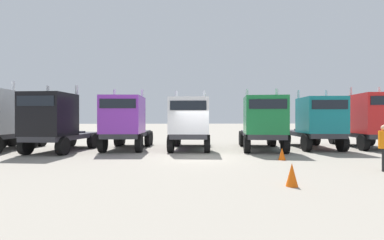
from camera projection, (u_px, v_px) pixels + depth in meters
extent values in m
plane|color=gray|center=(199.00, 157.00, 14.08)|extent=(200.00, 200.00, 0.00)
cube|color=#333338|center=(3.00, 136.00, 17.14)|extent=(2.66, 5.92, 0.30)
cylinder|color=silver|center=(13.00, 107.00, 16.72)|extent=(0.19, 0.19, 3.32)
cylinder|color=#333338|center=(16.00, 131.00, 18.40)|extent=(1.19, 1.19, 0.12)
cylinder|color=black|center=(32.00, 141.00, 18.40)|extent=(0.43, 1.08, 1.06)
cylinder|color=black|center=(1.00, 140.00, 18.43)|extent=(0.43, 1.08, 1.06)
cylinder|color=black|center=(41.00, 139.00, 19.50)|extent=(0.43, 1.08, 1.06)
cylinder|color=black|center=(12.00, 139.00, 19.53)|extent=(0.43, 1.08, 1.06)
cube|color=#333338|center=(67.00, 136.00, 17.06)|extent=(3.09, 6.15, 0.30)
cube|color=black|center=(49.00, 114.00, 15.27)|extent=(2.73, 2.65, 2.47)
cube|color=black|center=(35.00, 101.00, 14.10)|extent=(2.08, 0.37, 0.55)
cylinder|color=silver|center=(77.00, 110.00, 16.48)|extent=(0.21, 0.21, 3.07)
cylinder|color=silver|center=(48.00, 110.00, 16.65)|extent=(0.21, 0.21, 3.07)
cylinder|color=#333338|center=(77.00, 132.00, 18.35)|extent=(1.26, 1.26, 0.12)
cylinder|color=black|center=(63.00, 146.00, 14.73)|extent=(0.50, 1.06, 1.02)
cylinder|color=black|center=(26.00, 146.00, 14.92)|extent=(0.50, 1.06, 1.02)
cylinder|color=black|center=(93.00, 141.00, 18.30)|extent=(0.50, 1.06, 1.02)
cylinder|color=black|center=(62.00, 141.00, 18.49)|extent=(0.50, 1.06, 1.02)
cylinder|color=black|center=(100.00, 140.00, 19.39)|extent=(0.50, 1.06, 1.02)
cylinder|color=black|center=(71.00, 139.00, 19.59)|extent=(0.50, 1.06, 1.02)
cube|color=#333338|center=(129.00, 134.00, 18.21)|extent=(2.50, 5.91, 0.30)
cube|color=purple|center=(123.00, 115.00, 16.57)|extent=(2.53, 2.67, 2.31)
cube|color=black|center=(118.00, 104.00, 15.28)|extent=(2.10, 0.15, 0.55)
cylinder|color=silver|center=(142.00, 111.00, 18.01)|extent=(0.19, 0.19, 2.91)
cylinder|color=silver|center=(114.00, 111.00, 17.98)|extent=(0.19, 0.19, 2.91)
cylinder|color=#333338|center=(133.00, 130.00, 19.48)|extent=(1.16, 1.16, 0.12)
cylinder|color=black|center=(139.00, 143.00, 16.02)|extent=(0.41, 1.11, 1.09)
cylinder|color=black|center=(103.00, 143.00, 15.99)|extent=(0.41, 1.11, 1.09)
cylinder|color=black|center=(148.00, 139.00, 19.52)|extent=(0.41, 1.11, 1.09)
cylinder|color=black|center=(118.00, 139.00, 19.49)|extent=(0.41, 1.11, 1.09)
cylinder|color=black|center=(150.00, 138.00, 20.62)|extent=(0.41, 1.11, 1.09)
cylinder|color=black|center=(122.00, 138.00, 20.59)|extent=(0.41, 1.11, 1.09)
cube|color=#333338|center=(191.00, 134.00, 18.21)|extent=(2.85, 6.26, 0.30)
cube|color=white|center=(189.00, 116.00, 16.45)|extent=(2.66, 2.79, 2.20)
cube|color=black|center=(188.00, 105.00, 15.16)|extent=(2.09, 0.27, 0.55)
cylinder|color=silver|center=(204.00, 112.00, 17.83)|extent=(0.20, 0.20, 2.80)
cylinder|color=silver|center=(176.00, 112.00, 17.91)|extent=(0.20, 0.20, 2.80)
cylinder|color=#333338|center=(192.00, 130.00, 19.54)|extent=(1.21, 1.21, 0.12)
cylinder|color=black|center=(207.00, 144.00, 15.84)|extent=(0.47, 1.12, 1.09)
cylinder|color=black|center=(171.00, 144.00, 15.93)|extent=(0.47, 1.12, 1.09)
cylinder|color=black|center=(206.00, 139.00, 19.59)|extent=(0.47, 1.12, 1.09)
cylinder|color=black|center=(177.00, 139.00, 19.68)|extent=(0.47, 1.12, 1.09)
cylinder|color=black|center=(206.00, 138.00, 20.69)|extent=(0.47, 1.12, 1.09)
cylinder|color=black|center=(178.00, 138.00, 20.78)|extent=(0.47, 1.12, 1.09)
cube|color=#333338|center=(260.00, 134.00, 18.00)|extent=(3.33, 6.58, 0.30)
cube|color=#197238|center=(265.00, 115.00, 16.01)|extent=(2.78, 2.69, 2.27)
cube|color=black|center=(268.00, 104.00, 14.86)|extent=(2.07, 0.43, 0.55)
cylinder|color=silver|center=(277.00, 111.00, 17.18)|extent=(0.21, 0.21, 2.87)
cylinder|color=silver|center=(247.00, 111.00, 17.41)|extent=(0.21, 0.21, 2.87)
cylinder|color=#333338|center=(258.00, 130.00, 19.37)|extent=(1.29, 1.29, 0.12)
cylinder|color=black|center=(285.00, 144.00, 15.45)|extent=(0.55, 1.13, 1.08)
cylinder|color=black|center=(247.00, 144.00, 15.71)|extent=(0.55, 1.13, 1.08)
cylinder|color=black|center=(273.00, 139.00, 19.40)|extent=(0.55, 1.13, 1.08)
cylinder|color=black|center=(242.00, 139.00, 19.66)|extent=(0.55, 1.13, 1.08)
cylinder|color=black|center=(270.00, 138.00, 20.49)|extent=(0.55, 1.13, 1.08)
cylinder|color=black|center=(241.00, 138.00, 20.75)|extent=(0.55, 1.13, 1.08)
cube|color=#333338|center=(309.00, 134.00, 18.80)|extent=(2.87, 6.43, 0.30)
cube|color=#14727A|center=(321.00, 115.00, 16.88)|extent=(2.65, 2.64, 2.27)
cube|color=black|center=(330.00, 105.00, 15.67)|extent=(2.09, 0.27, 0.55)
cylinder|color=silver|center=(326.00, 111.00, 18.18)|extent=(0.20, 0.20, 2.87)
cylinder|color=silver|center=(298.00, 111.00, 18.27)|extent=(0.20, 0.20, 2.87)
cylinder|color=#333338|center=(302.00, 130.00, 20.17)|extent=(1.21, 1.21, 0.12)
cylinder|color=black|center=(342.00, 143.00, 16.35)|extent=(0.47, 1.12, 1.09)
cylinder|color=black|center=(306.00, 143.00, 16.44)|extent=(0.47, 1.12, 1.09)
cylinder|color=black|center=(315.00, 138.00, 20.27)|extent=(0.47, 1.12, 1.09)
cylinder|color=black|center=(286.00, 138.00, 20.37)|extent=(0.47, 1.12, 1.09)
cylinder|color=black|center=(310.00, 137.00, 21.37)|extent=(0.47, 1.12, 1.09)
cylinder|color=black|center=(282.00, 137.00, 21.47)|extent=(0.47, 1.12, 1.09)
cube|color=#333338|center=(363.00, 134.00, 18.88)|extent=(3.15, 6.04, 0.30)
cube|color=red|center=(377.00, 114.00, 17.27)|extent=(2.80, 2.89, 2.61)
cylinder|color=silver|center=(379.00, 110.00, 18.57)|extent=(0.21, 0.21, 3.21)
cylinder|color=silver|center=(351.00, 110.00, 18.77)|extent=(0.21, 0.21, 3.21)
cylinder|color=#333338|center=(354.00, 131.00, 20.14)|extent=(1.27, 1.27, 0.12)
cylinder|color=black|center=(363.00, 143.00, 16.83)|extent=(0.52, 1.07, 1.03)
cylinder|color=black|center=(369.00, 139.00, 20.04)|extent=(0.52, 1.07, 1.03)
cylinder|color=black|center=(339.00, 139.00, 20.27)|extent=(0.52, 1.07, 1.03)
cylinder|color=black|center=(362.00, 138.00, 21.13)|extent=(0.52, 1.07, 1.03)
cylinder|color=black|center=(333.00, 138.00, 21.36)|extent=(0.52, 1.07, 1.03)
cylinder|color=black|center=(384.00, 160.00, 10.16)|extent=(0.23, 0.23, 0.88)
cylinder|color=black|center=(384.00, 159.00, 10.39)|extent=(0.23, 0.23, 0.88)
cylinder|color=orange|center=(384.00, 140.00, 10.27)|extent=(0.56, 0.56, 0.69)
sphere|color=tan|center=(384.00, 128.00, 10.27)|extent=(0.24, 0.24, 0.24)
cone|color=#F2590C|center=(292.00, 175.00, 7.94)|extent=(0.36, 0.36, 0.71)
cone|color=#F2590C|center=(282.00, 154.00, 13.05)|extent=(0.36, 0.36, 0.60)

